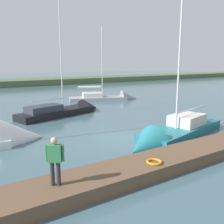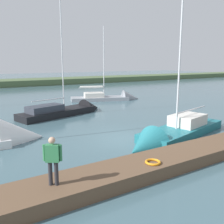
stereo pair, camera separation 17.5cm
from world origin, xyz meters
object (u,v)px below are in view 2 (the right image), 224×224
sailboat_behind_pier (68,112)px  sailboat_far_left (171,136)px  person_on_dock (53,158)px  life_ring_buoy (153,162)px  sailboat_near_dock (112,99)px

sailboat_behind_pier → sailboat_far_left: bearing=-93.0°
sailboat_far_left → person_on_dock: sailboat_far_left is taller
life_ring_buoy → sailboat_near_dock: bearing=-117.6°
sailboat_far_left → person_on_dock: size_ratio=5.74×
life_ring_buoy → sailboat_behind_pier: (-1.97, -14.00, -0.40)m
life_ring_buoy → sailboat_far_left: (-4.41, -3.34, -0.43)m
sailboat_near_dock → life_ring_buoy: bearing=-97.9°
life_ring_buoy → sailboat_far_left: size_ratio=0.07×
sailboat_near_dock → person_on_dock: (14.26, 19.02, 1.40)m
sailboat_far_left → person_on_dock: bearing=5.8°
sailboat_near_dock → sailboat_far_left: size_ratio=1.02×
person_on_dock → sailboat_behind_pier: bearing=8.7°
sailboat_far_left → sailboat_behind_pier: bearing=-90.5°
life_ring_buoy → sailboat_far_left: sailboat_far_left is taller
sailboat_near_dock → sailboat_far_left: bearing=-89.9°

